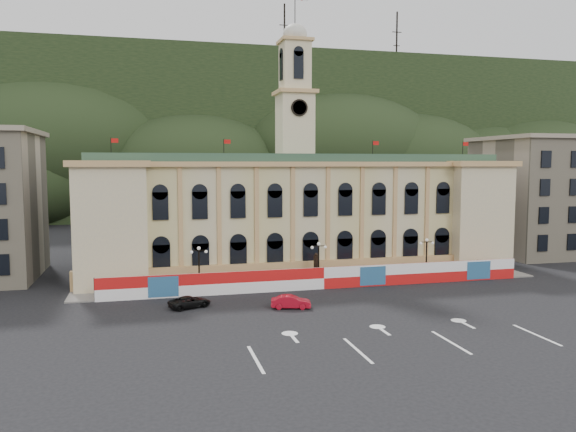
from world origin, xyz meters
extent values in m
plane|color=black|center=(0.00, 0.00, 0.00)|extent=(260.00, 260.00, 0.00)
cube|color=black|center=(0.00, 130.00, 22.00)|extent=(230.00, 70.00, 44.00)
cube|color=#595651|center=(35.00, 110.00, 30.00)|extent=(22.00, 8.00, 14.00)
cube|color=#595651|center=(-48.00, 108.00, 26.00)|extent=(16.00, 7.00, 10.00)
cylinder|color=black|center=(20.00, 115.00, 50.00)|extent=(0.50, 0.50, 20.00)
cylinder|color=black|center=(55.00, 115.00, 50.00)|extent=(0.50, 0.50, 20.00)
cube|color=beige|center=(0.00, 28.00, 7.00)|extent=(55.00, 15.00, 14.00)
cube|color=tan|center=(0.00, 20.20, 1.20)|extent=(56.00, 0.80, 2.40)
cube|color=tan|center=(0.00, 28.00, 14.30)|extent=(56.20, 16.20, 0.60)
cube|color=#2D4C38|center=(0.00, 28.00, 15.00)|extent=(53.00, 13.00, 1.20)
cube|color=beige|center=(-23.50, 27.00, 7.00)|extent=(8.00, 17.00, 14.00)
cube|color=beige|center=(23.50, 27.00, 7.00)|extent=(8.00, 17.00, 14.00)
cube|color=beige|center=(0.00, 28.00, 19.60)|extent=(4.40, 4.40, 8.00)
cube|color=tan|center=(0.00, 28.00, 23.80)|extent=(5.20, 5.20, 0.50)
cube|color=beige|center=(0.00, 28.00, 27.10)|extent=(3.60, 3.60, 6.50)
cube|color=tan|center=(0.00, 28.00, 30.50)|extent=(4.20, 4.20, 0.40)
cylinder|color=black|center=(0.00, 25.70, 21.60)|extent=(2.20, 0.20, 2.20)
ellipsoid|color=beige|center=(0.00, 28.00, 31.40)|extent=(3.20, 3.20, 2.72)
cylinder|color=black|center=(0.00, 28.00, 34.60)|extent=(0.12, 0.12, 5.00)
cube|color=#BCAE91|center=(43.00, 31.00, 9.00)|extent=(20.00, 16.00, 18.00)
cube|color=gray|center=(43.00, 31.00, 18.30)|extent=(21.00, 17.00, 0.60)
cube|color=red|center=(0.00, 15.00, 1.25)|extent=(50.00, 0.25, 2.50)
cube|color=#285B88|center=(-18.00, 14.86, 1.25)|extent=(3.20, 0.05, 2.20)
cube|color=#285B88|center=(6.00, 14.86, 1.25)|extent=(3.20, 0.05, 2.20)
cube|color=#285B88|center=(20.00, 14.86, 1.25)|extent=(3.20, 0.05, 2.20)
cube|color=slate|center=(0.00, 17.75, 0.08)|extent=(56.00, 5.50, 0.16)
cube|color=#595651|center=(0.00, 18.00, 0.90)|extent=(1.40, 1.40, 1.80)
cylinder|color=black|center=(0.00, 18.00, 2.60)|extent=(0.60, 0.60, 1.60)
sphere|color=black|center=(0.00, 18.00, 3.50)|extent=(0.44, 0.44, 0.44)
cylinder|color=black|center=(-14.00, 17.00, 0.15)|extent=(0.44, 0.44, 0.30)
cylinder|color=black|center=(-14.00, 17.00, 2.40)|extent=(0.18, 0.18, 4.80)
cube|color=black|center=(-14.00, 17.00, 4.70)|extent=(1.60, 0.08, 0.08)
sphere|color=silver|center=(-14.80, 17.00, 4.55)|extent=(0.36, 0.36, 0.36)
sphere|color=silver|center=(-13.20, 17.00, 4.55)|extent=(0.36, 0.36, 0.36)
sphere|color=silver|center=(-14.00, 17.00, 4.95)|extent=(0.40, 0.40, 0.40)
cylinder|color=black|center=(0.00, 17.00, 0.15)|extent=(0.44, 0.44, 0.30)
cylinder|color=black|center=(0.00, 17.00, 2.40)|extent=(0.18, 0.18, 4.80)
cube|color=black|center=(0.00, 17.00, 4.70)|extent=(1.60, 0.08, 0.08)
sphere|color=silver|center=(-0.80, 17.00, 4.55)|extent=(0.36, 0.36, 0.36)
sphere|color=silver|center=(0.80, 17.00, 4.55)|extent=(0.36, 0.36, 0.36)
sphere|color=silver|center=(0.00, 17.00, 4.95)|extent=(0.40, 0.40, 0.40)
cylinder|color=black|center=(14.00, 17.00, 0.15)|extent=(0.44, 0.44, 0.30)
cylinder|color=black|center=(14.00, 17.00, 2.40)|extent=(0.18, 0.18, 4.80)
cube|color=black|center=(14.00, 17.00, 4.70)|extent=(1.60, 0.08, 0.08)
sphere|color=silver|center=(13.20, 17.00, 4.55)|extent=(0.36, 0.36, 0.36)
sphere|color=silver|center=(14.80, 17.00, 4.55)|extent=(0.36, 0.36, 0.36)
sphere|color=silver|center=(14.00, 17.00, 4.95)|extent=(0.40, 0.40, 0.40)
imported|color=#AE0C1D|center=(-5.82, 7.50, 0.65)|extent=(3.30, 4.62, 1.30)
imported|color=black|center=(-15.56, 10.26, 0.59)|extent=(4.89, 5.59, 1.18)
camera|label=1|loc=(-19.51, -45.45, 14.33)|focal=35.00mm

